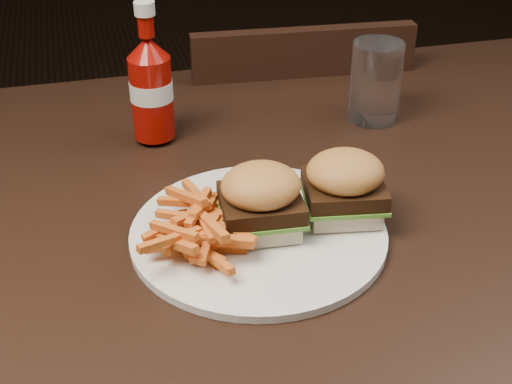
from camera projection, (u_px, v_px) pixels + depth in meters
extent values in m
cube|color=black|center=(255.00, 214.00, 0.82)|extent=(1.20, 0.80, 0.04)
cube|color=black|center=(279.00, 192.00, 1.43)|extent=(0.40, 0.40, 0.04)
cylinder|color=white|center=(258.00, 233.00, 0.75)|extent=(0.27, 0.27, 0.01)
cube|color=beige|center=(261.00, 221.00, 0.74)|extent=(0.08, 0.07, 0.02)
cube|color=beige|center=(343.00, 206.00, 0.76)|extent=(0.08, 0.08, 0.02)
cylinder|color=#8A0B05|center=(152.00, 98.00, 0.91)|extent=(0.07, 0.07, 0.11)
cylinder|color=white|center=(376.00, 81.00, 0.96)|extent=(0.09, 0.09, 0.11)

